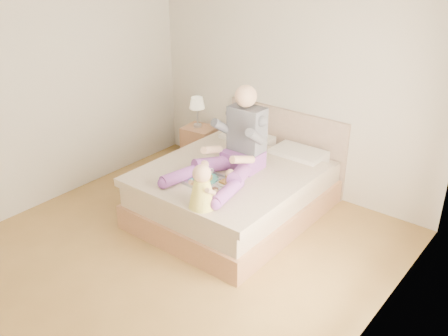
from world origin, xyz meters
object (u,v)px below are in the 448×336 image
Objects in this scene: bed at (239,188)px; baby at (203,190)px; adult at (235,148)px; nightstand at (200,144)px; tray at (211,181)px.

bed is 1.11m from baby.
adult is at bearing -67.18° from bed.
bed is at bearing -38.53° from nightstand.
adult is at bearing 87.54° from tray.
baby is (0.29, -0.97, 0.47)m from bed.
adult is at bearing 112.84° from baby.
tray is 1.16× the size of baby.
baby is (0.25, -0.41, 0.15)m from tray.
nightstand is at bearing 144.61° from adult.
bed is 1.53m from nightstand.
bed reaches higher than tray.
baby reaches higher than tray.
tray is 0.50m from baby.
adult is (0.07, -0.17, 0.58)m from bed.
bed is 4.23× the size of nightstand.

